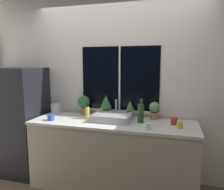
# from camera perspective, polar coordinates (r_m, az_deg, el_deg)

# --- Properties ---
(wall_back) EXTENTS (8.00, 0.09, 2.70)m
(wall_back) POSITION_cam_1_polar(r_m,az_deg,el_deg) (3.19, 2.15, 2.58)
(wall_back) COLOR silver
(wall_back) RESTS_ON ground_plane
(wall_left) EXTENTS (0.06, 7.00, 2.70)m
(wall_left) POSITION_cam_1_polar(r_m,az_deg,el_deg) (4.81, -20.92, 3.98)
(wall_left) COLOR silver
(wall_left) RESTS_ON ground_plane
(counter) EXTENTS (2.16, 0.70, 0.91)m
(counter) POSITION_cam_1_polar(r_m,az_deg,el_deg) (3.03, 0.14, -15.24)
(counter) COLOR #B2A893
(counter) RESTS_ON ground_plane
(refrigerator) EXTENTS (0.71, 0.66, 1.60)m
(refrigerator) POSITION_cam_1_polar(r_m,az_deg,el_deg) (3.63, -23.06, -6.22)
(refrigerator) COLOR black
(refrigerator) RESTS_ON ground_plane
(sink) EXTENTS (0.50, 0.41, 0.25)m
(sink) POSITION_cam_1_polar(r_m,az_deg,el_deg) (2.90, 0.01, -5.88)
(sink) COLOR #ADADB2
(sink) RESTS_ON counter
(potted_plant_far_left) EXTENTS (0.18, 0.18, 0.28)m
(potted_plant_far_left) POSITION_cam_1_polar(r_m,az_deg,el_deg) (3.26, -7.36, -2.08)
(potted_plant_far_left) COLOR #9E6B4C
(potted_plant_far_left) RESTS_ON counter
(potted_plant_center_left) EXTENTS (0.17, 0.17, 0.30)m
(potted_plant_center_left) POSITION_cam_1_polar(r_m,az_deg,el_deg) (3.14, -1.59, -2.21)
(potted_plant_center_left) COLOR #9E6B4C
(potted_plant_center_left) RESTS_ON counter
(potted_plant_center_right) EXTENTS (0.12, 0.12, 0.24)m
(potted_plant_center_right) POSITION_cam_1_polar(r_m,az_deg,el_deg) (3.06, 4.75, -3.52)
(potted_plant_center_right) COLOR #9E6B4C
(potted_plant_center_right) RESTS_ON counter
(potted_plant_far_right) EXTENTS (0.14, 0.14, 0.24)m
(potted_plant_far_right) POSITION_cam_1_polar(r_m,az_deg,el_deg) (3.02, 11.04, -3.77)
(potted_plant_far_right) COLOR #9E6B4C
(potted_plant_far_right) RESTS_ON counter
(soap_bottle) EXTENTS (0.06, 0.06, 0.21)m
(soap_bottle) POSITION_cam_1_polar(r_m,az_deg,el_deg) (3.00, -6.47, -4.60)
(soap_bottle) COLOR #DBD14C
(soap_bottle) RESTS_ON counter
(bottle_tall) EXTENTS (0.08, 0.08, 0.31)m
(bottle_tall) POSITION_cam_1_polar(r_m,az_deg,el_deg) (2.82, 7.52, -4.64)
(bottle_tall) COLOR #235128
(bottle_tall) RESTS_ON counter
(mug_yellow) EXTENTS (0.07, 0.07, 0.08)m
(mug_yellow) POSITION_cam_1_polar(r_m,az_deg,el_deg) (2.71, 17.29, -7.41)
(mug_yellow) COLOR gold
(mug_yellow) RESTS_ON counter
(mug_blue) EXTENTS (0.09, 0.09, 0.08)m
(mug_blue) POSITION_cam_1_polar(r_m,az_deg,el_deg) (3.03, -15.63, -5.69)
(mug_blue) COLOR #3351AD
(mug_blue) RESTS_ON counter
(mug_white) EXTENTS (0.07, 0.07, 0.08)m
(mug_white) POSITION_cam_1_polar(r_m,az_deg,el_deg) (2.56, 9.27, -8.08)
(mug_white) COLOR white
(mug_white) RESTS_ON counter
(mug_red) EXTENTS (0.08, 0.08, 0.09)m
(mug_red) POSITION_cam_1_polar(r_m,az_deg,el_deg) (2.84, 15.91, -6.57)
(mug_red) COLOR #B72D28
(mug_red) RESTS_ON counter
(kettle) EXTENTS (0.15, 0.15, 0.16)m
(kettle) POSITION_cam_1_polar(r_m,az_deg,el_deg) (3.41, -14.47, -3.40)
(kettle) COLOR #B2B2B7
(kettle) RESTS_ON counter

